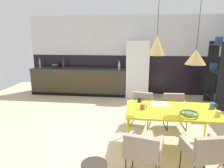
{
  "coord_description": "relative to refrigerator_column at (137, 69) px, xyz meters",
  "views": [
    {
      "loc": [
        0.32,
        -3.4,
        1.96
      ],
      "look_at": [
        -0.2,
        1.07,
        0.88
      ],
      "focal_mm": 31.62,
      "sensor_mm": 36.0,
      "label": 1
    }
  ],
  "objects": [
    {
      "name": "ground_plane",
      "position": [
        -0.4,
        -3.13,
        -0.92
      ],
      "size": [
        9.23,
        9.23,
        0.0
      ],
      "primitive_type": "plane",
      "color": "#CCB88B"
    },
    {
      "name": "back_wall_splashback_dark",
      "position": [
        -0.4,
        0.36,
        -0.25
      ],
      "size": [
        6.73,
        0.12,
        1.33
      ],
      "primitive_type": "cube",
      "color": "black",
      "rests_on": "ground"
    },
    {
      "name": "back_wall_panel_upper",
      "position": [
        -0.4,
        0.36,
        1.08
      ],
      "size": [
        6.73,
        0.12,
        1.33
      ],
      "primitive_type": "cube",
      "color": "silver",
      "rests_on": "back_wall_splashback_dark"
    },
    {
      "name": "kitchen_counter",
      "position": [
        -2.0,
        -0.0,
        -0.47
      ],
      "size": [
        3.27,
        0.63,
        0.9
      ],
      "color": "#393120",
      "rests_on": "ground"
    },
    {
      "name": "refrigerator_column",
      "position": [
        0.0,
        0.0,
        0.0
      ],
      "size": [
        0.73,
        0.6,
        1.83
      ],
      "primitive_type": "cube",
      "color": "silver",
      "rests_on": "ground"
    },
    {
      "name": "dining_table",
      "position": [
        0.57,
        -3.21,
        -0.23
      ],
      "size": [
        1.56,
        0.9,
        0.73
      ],
      "color": "yellow",
      "rests_on": "ground"
    },
    {
      "name": "armchair_near_window",
      "position": [
        0.09,
        -2.27,
        -0.44
      ],
      "size": [
        0.57,
        0.56,
        0.72
      ],
      "rotation": [
        0.0,
        0.0,
        2.92
      ],
      "color": "gray",
      "rests_on": "ground"
    },
    {
      "name": "armchair_facing_counter",
      "position": [
        0.05,
        -4.12,
        -0.42
      ],
      "size": [
        0.58,
        0.57,
        0.74
      ],
      "rotation": [
        0.0,
        0.0,
        -0.24
      ],
      "color": "gray",
      "rests_on": "ground"
    },
    {
      "name": "armchair_corner_seat",
      "position": [
        0.82,
        -2.27,
        -0.45
      ],
      "size": [
        0.52,
        0.5,
        0.72
      ],
      "rotation": [
        0.0,
        0.0,
        3.22
      ],
      "color": "gray",
      "rests_on": "ground"
    },
    {
      "name": "armchair_far_side",
      "position": [
        0.88,
        -4.04,
        -0.44
      ],
      "size": [
        0.57,
        0.57,
        0.73
      ],
      "rotation": [
        0.0,
        0.0,
        0.23
      ],
      "color": "gray",
      "rests_on": "ground"
    },
    {
      "name": "fruit_bowl",
      "position": [
        0.79,
        -3.47,
        -0.14
      ],
      "size": [
        0.3,
        0.3,
        0.07
      ],
      "color": "#4C704C",
      "rests_on": "dining_table"
    },
    {
      "name": "open_book",
      "position": [
        0.41,
        -2.98,
        -0.18
      ],
      "size": [
        0.3,
        0.23,
        0.02
      ],
      "color": "white",
      "rests_on": "dining_table"
    },
    {
      "name": "mug_tall_blue",
      "position": [
        1.24,
        -3.44,
        -0.14
      ],
      "size": [
        0.13,
        0.09,
        0.09
      ],
      "color": "gold",
      "rests_on": "dining_table"
    },
    {
      "name": "mug_wide_latte",
      "position": [
        0.02,
        -2.86,
        -0.14
      ],
      "size": [
        0.11,
        0.07,
        0.09
      ],
      "color": "black",
      "rests_on": "dining_table"
    },
    {
      "name": "mug_short_terracotta",
      "position": [
        1.29,
        -3.08,
        -0.13
      ],
      "size": [
        0.14,
        0.09,
        0.11
      ],
      "color": "#335B93",
      "rests_on": "dining_table"
    },
    {
      "name": "mug_white_ceramic",
      "position": [
        0.07,
        -3.25,
        -0.14
      ],
      "size": [
        0.12,
        0.08,
        0.09
      ],
      "color": "#B23D33",
      "rests_on": "dining_table"
    },
    {
      "name": "cooking_pot",
      "position": [
        -2.85,
        0.04,
        0.05
      ],
      "size": [
        0.22,
        0.22,
        0.15
      ],
      "color": "black",
      "rests_on": "kitchen_counter"
    },
    {
      "name": "bottle_oil_tall",
      "position": [
        -3.44,
        0.09,
        0.12
      ],
      "size": [
        0.06,
        0.06,
        0.32
      ],
      "color": "tan",
      "rests_on": "kitchen_counter"
    },
    {
      "name": "bottle_vinegar_dark",
      "position": [
        -2.56,
        0.04,
        0.11
      ],
      "size": [
        0.07,
        0.07,
        0.33
      ],
      "color": "maroon",
      "rests_on": "kitchen_counter"
    },
    {
      "name": "bottle_wine_green",
      "position": [
        -0.59,
        -0.13,
        0.11
      ],
      "size": [
        0.07,
        0.07,
        0.3
      ],
      "color": "tan",
      "rests_on": "kitchen_counter"
    },
    {
      "name": "side_stool",
      "position": [
        -0.54,
        -4.49,
        -0.49
      ],
      "size": [
        0.32,
        0.32,
        0.47
      ],
      "color": "#2D261E",
      "rests_on": "ground"
    },
    {
      "name": "open_shelf_unit",
      "position": [
        2.23,
        -0.74,
        0.07
      ],
      "size": [
        0.3,
        0.92,
        1.96
      ],
      "rotation": [
        0.0,
        0.0,
        -1.57
      ],
      "color": "black",
      "rests_on": "ground"
    },
    {
      "name": "pendant_lamp_over_table_near",
      "position": [
        0.26,
        -3.21,
        0.91
      ],
      "size": [
        0.28,
        0.28,
        0.95
      ],
      "color": "black"
    },
    {
      "name": "pendant_lamp_over_table_far",
      "position": [
        0.89,
        -3.21,
        0.73
      ],
      "size": [
        0.33,
        0.33,
        1.1
      ],
      "color": "black"
    }
  ]
}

